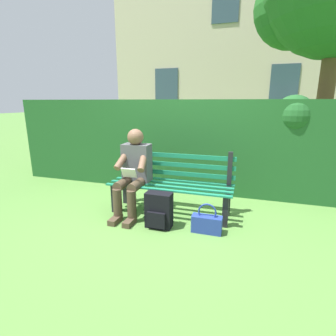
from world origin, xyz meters
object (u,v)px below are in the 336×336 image
park_bench (172,182)px  handbag (207,223)px  backpack (159,211)px  person_seated (133,170)px

park_bench → handbag: 0.80m
backpack → park_bench: bearing=-91.9°
person_seated → handbag: bearing=164.9°
person_seated → handbag: person_seated is taller
park_bench → person_seated: 0.55m
backpack → handbag: bearing=-176.3°
park_bench → backpack: (0.02, 0.50, -0.22)m
park_bench → person_seated: person_seated is taller
person_seated → backpack: person_seated is taller
backpack → handbag: (-0.59, -0.04, -0.10)m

